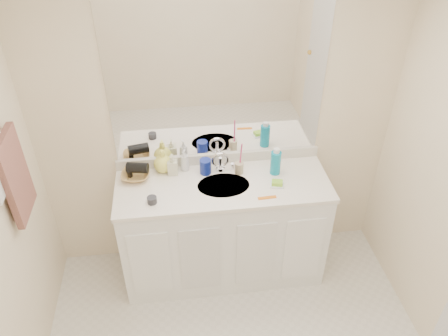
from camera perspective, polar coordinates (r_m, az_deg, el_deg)
ceiling at (r=1.47m, az=5.22°, el=20.90°), size 2.60×2.60×0.02m
wall_back at (r=3.13m, az=-0.77°, el=5.69°), size 2.60×0.02×2.40m
vanity_cabinet at (r=3.39m, az=-0.11°, el=-8.10°), size 1.50×0.55×0.85m
countertop at (r=3.10m, az=-0.12°, el=-2.23°), size 1.52×0.57×0.03m
backsplash at (r=3.27m, az=-0.70°, el=1.32°), size 1.52×0.03×0.08m
sink_basin at (r=3.08m, az=-0.07°, el=-2.42°), size 0.37×0.37×0.02m
faucet at (r=3.18m, az=-0.49°, el=0.52°), size 0.02×0.02×0.11m
mirror at (r=2.96m, az=-0.81°, el=11.65°), size 1.48×0.01×1.20m
blue_mug at (r=3.16m, az=-2.44°, el=0.20°), size 0.09×0.09×0.11m
tan_cup at (r=3.17m, az=1.98°, el=0.01°), size 0.07×0.07×0.09m
toothbrush at (r=3.11m, az=2.21°, el=1.63°), size 0.02×0.04×0.21m
mouthwash_bottle at (r=3.16m, az=6.76°, el=0.68°), size 0.10×0.10×0.18m
soap_dish at (r=3.09m, az=6.94°, el=-2.20°), size 0.11×0.10×0.01m
green_soap at (r=3.08m, az=6.96°, el=-1.93°), size 0.09×0.07×0.03m
orange_comb at (r=2.98m, az=5.65°, el=-3.87°), size 0.13×0.03×0.01m
dark_jar at (r=2.95m, az=-9.38°, el=-4.15°), size 0.07×0.07×0.05m
soap_bottle_white at (r=3.18m, az=-5.18°, el=1.05°), size 0.08×0.08×0.17m
soap_bottle_cream at (r=3.16m, az=-6.75°, el=0.50°), size 0.08×0.08×0.16m
soap_bottle_yellow at (r=3.19m, az=-7.99°, el=0.95°), size 0.14×0.14×0.18m
wicker_basket at (r=3.18m, az=-11.46°, el=-0.95°), size 0.22×0.22×0.05m
hair_dryer at (r=3.15m, az=-11.24°, el=0.03°), size 0.16×0.11×0.08m
hand_towel at (r=2.81m, az=-25.56°, el=-0.99°), size 0.04×0.32×0.55m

